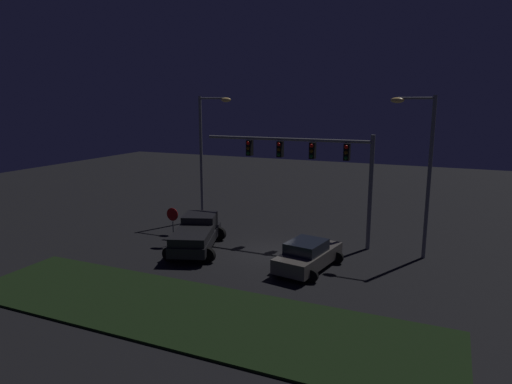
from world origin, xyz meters
The scene contains 8 objects.
ground_plane centered at (0.00, 0.00, 0.00)m, with size 80.00×80.00×0.00m, color black.
grass_median centered at (0.00, -8.23, 0.05)m, with size 20.31×5.27×0.10m, color black.
pickup_truck centered at (-3.88, -1.20, 1.00)m, with size 4.03×5.76×1.80m.
car_sedan centered at (2.86, -1.69, 0.74)m, with size 2.96×4.64×1.51m.
traffic_signal_gantry centered at (1.69, 2.72, 5.03)m, with size 10.32×0.56×6.50m.
street_lamp_left centered at (-6.48, 4.65, 5.39)m, with size 2.45×0.44×8.66m.
street_lamp_right centered at (7.65, 2.42, 5.34)m, with size 2.27×0.44×8.60m.
stop_sign centered at (-5.55, -1.08, 1.56)m, with size 0.76×0.08×2.23m.
Camera 1 is at (9.05, -22.32, 8.22)m, focal length 31.51 mm.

